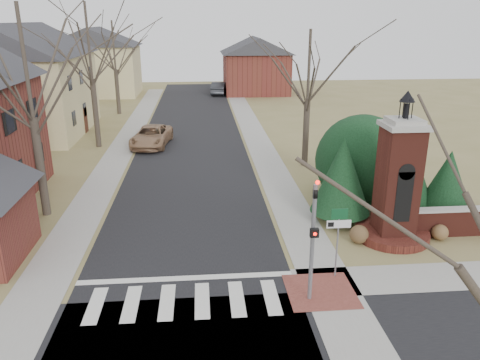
{
  "coord_description": "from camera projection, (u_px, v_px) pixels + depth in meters",
  "views": [
    {
      "loc": [
        0.71,
        -13.09,
        9.19
      ],
      "look_at": [
        2.36,
        6.0,
        2.55
      ],
      "focal_mm": 35.0,
      "sensor_mm": 36.0,
      "label": 1
    }
  ],
  "objects": [
    {
      "name": "house_distant_left",
      "position": [
        96.0,
        60.0,
        58.1
      ],
      "size": [
        10.8,
        8.8,
        8.53
      ],
      "color": "#D0C68B",
      "rests_on": "ground"
    },
    {
      "name": "evergreen_mid",
      "position": [
        401.0,
        160.0,
        23.0
      ],
      "size": [
        3.4,
        3.4,
        4.7
      ],
      "color": "#473D33",
      "rests_on": "ground"
    },
    {
      "name": "curb_apron",
      "position": [
        321.0,
        291.0,
        16.6
      ],
      "size": [
        2.4,
        2.4,
        0.02
      ],
      "primitive_type": "cube",
      "color": "brown",
      "rests_on": "ground"
    },
    {
      "name": "sign_post",
      "position": [
        338.0,
        229.0,
        16.96
      ],
      "size": [
        0.9,
        0.07,
        2.75
      ],
      "color": "slate",
      "rests_on": "ground"
    },
    {
      "name": "traffic_signal_pole",
      "position": [
        313.0,
        231.0,
        15.32
      ],
      "size": [
        0.28,
        0.41,
        4.5
      ],
      "color": "slate",
      "rests_on": "ground"
    },
    {
      "name": "distant_car",
      "position": [
        219.0,
        88.0,
        59.46
      ],
      "size": [
        2.3,
        4.98,
        1.58
      ],
      "primitive_type": "imported",
      "rotation": [
        0.0,
        0.0,
        3.01
      ],
      "color": "#35373D",
      "rests_on": "ground"
    },
    {
      "name": "dry_shrub_left",
      "position": [
        359.0,
        234.0,
        20.07
      ],
      "size": [
        0.82,
        0.82,
        0.82
      ],
      "primitive_type": "sphere",
      "color": "brown",
      "rests_on": "ground"
    },
    {
      "name": "bare_tree_0",
      "position": [
        24.0,
        54.0,
        20.66
      ],
      "size": [
        8.05,
        8.05,
        11.15
      ],
      "color": "#473D33",
      "rests_on": "ground"
    },
    {
      "name": "bare_tree_2",
      "position": [
        113.0,
        42.0,
        45.32
      ],
      "size": [
        7.35,
        7.35,
        10.19
      ],
      "color": "#473D33",
      "rests_on": "ground"
    },
    {
      "name": "crosswalk_zone",
      "position": [
        185.0,
        301.0,
        16.03
      ],
      "size": [
        8.0,
        2.2,
        0.02
      ],
      "primitive_type": "cube",
      "color": "silver",
      "rests_on": "ground"
    },
    {
      "name": "house_stucco_left",
      "position": [
        24.0,
        78.0,
        38.09
      ],
      "size": [
        9.8,
        12.8,
        9.28
      ],
      "color": "#D0C68B",
      "rests_on": "ground"
    },
    {
      "name": "stop_bar",
      "position": [
        186.0,
        278.0,
        17.44
      ],
      "size": [
        8.0,
        0.35,
        0.02
      ],
      "primitive_type": "cube",
      "color": "silver",
      "rests_on": "ground"
    },
    {
      "name": "dry_shrub_right",
      "position": [
        440.0,
        232.0,
        20.38
      ],
      "size": [
        0.71,
        0.71,
        0.71
      ],
      "primitive_type": "sphere",
      "color": "brown",
      "rests_on": "ground"
    },
    {
      "name": "house_distant_right",
      "position": [
        256.0,
        64.0,
        59.91
      ],
      "size": [
        8.8,
        8.8,
        7.3
      ],
      "color": "maroon",
      "rests_on": "ground"
    },
    {
      "name": "main_street",
      "position": [
        192.0,
        144.0,
        35.99
      ],
      "size": [
        8.0,
        70.0,
        0.01
      ],
      "primitive_type": "cube",
      "color": "black",
      "rests_on": "ground"
    },
    {
      "name": "bare_tree_1",
      "position": [
        88.0,
        36.0,
        32.79
      ],
      "size": [
        8.4,
        8.4,
        11.64
      ],
      "color": "#473D33",
      "rests_on": "ground"
    },
    {
      "name": "bare_tree_3",
      "position": [
        309.0,
        61.0,
        28.76
      ],
      "size": [
        7.0,
        7.0,
        9.7
      ],
      "color": "#473D33",
      "rests_on": "ground"
    },
    {
      "name": "sidewalk_right_main",
      "position": [
        259.0,
        143.0,
        36.41
      ],
      "size": [
        2.0,
        60.0,
        0.02
      ],
      "primitive_type": "cube",
      "color": "gray",
      "rests_on": "ground"
    },
    {
      "name": "evergreen_far",
      "position": [
        448.0,
        179.0,
        22.45
      ],
      "size": [
        2.4,
        2.4,
        3.3
      ],
      "color": "#473D33",
      "rests_on": "ground"
    },
    {
      "name": "evergreen_near",
      "position": [
        342.0,
        175.0,
        21.7
      ],
      "size": [
        2.8,
        2.8,
        4.1
      ],
      "color": "#473D33",
      "rests_on": "ground"
    },
    {
      "name": "evergreen_mass",
      "position": [
        362.0,
        157.0,
        24.16
      ],
      "size": [
        4.8,
        4.8,
        4.8
      ],
      "primitive_type": "sphere",
      "color": "black",
      "rests_on": "ground"
    },
    {
      "name": "ground",
      "position": [
        184.0,
        315.0,
        15.28
      ],
      "size": [
        120.0,
        120.0,
        0.0
      ],
      "primitive_type": "plane",
      "color": "olive",
      "rests_on": "ground"
    },
    {
      "name": "sidewalk_left",
      "position": [
        123.0,
        146.0,
        35.56
      ],
      "size": [
        2.0,
        60.0,
        0.02
      ],
      "primitive_type": "cube",
      "color": "gray",
      "rests_on": "ground"
    },
    {
      "name": "pickup_truck",
      "position": [
        151.0,
        136.0,
        35.37
      ],
      "size": [
        3.16,
        5.67,
        1.5
      ],
      "primitive_type": "imported",
      "rotation": [
        0.0,
        0.0,
        -0.13
      ],
      "color": "#9C7555",
      "rests_on": "ground"
    },
    {
      "name": "brick_gate_monument",
      "position": [
        397.0,
        192.0,
        20.0
      ],
      "size": [
        3.2,
        3.2,
        6.47
      ],
      "color": "#5B231A",
      "rests_on": "ground"
    }
  ]
}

